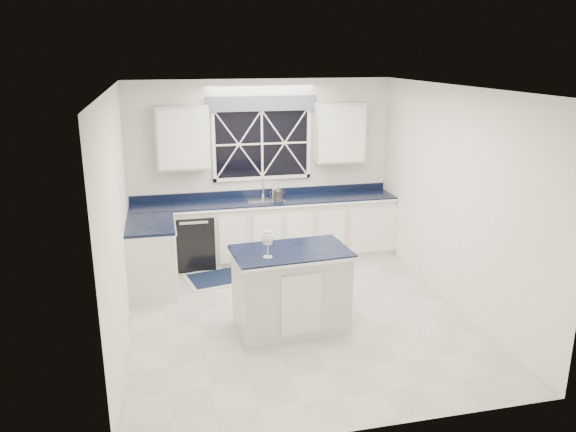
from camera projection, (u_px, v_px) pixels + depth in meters
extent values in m
plane|color=#A6A7A2|center=(297.00, 314.00, 6.86)|extent=(4.50, 4.50, 0.00)
cube|color=white|center=(262.00, 169.00, 8.58)|extent=(4.00, 0.10, 2.70)
cube|color=silver|center=(266.00, 231.00, 8.55)|extent=(3.98, 0.60, 0.90)
cube|color=silver|center=(152.00, 258.00, 7.44)|extent=(0.60, 1.00, 0.90)
cube|color=black|center=(266.00, 201.00, 8.42)|extent=(3.98, 0.64, 0.04)
cube|color=black|center=(193.00, 239.00, 8.33)|extent=(0.60, 0.58, 0.82)
cube|color=black|center=(262.00, 144.00, 8.44)|extent=(1.40, 0.02, 1.00)
cube|color=slate|center=(262.00, 103.00, 8.21)|extent=(1.65, 0.04, 0.22)
cube|color=silver|center=(183.00, 138.00, 8.01)|extent=(0.75, 0.34, 0.90)
cube|color=silver|center=(339.00, 132.00, 8.52)|extent=(0.75, 0.34, 0.90)
cylinder|color=silver|center=(263.00, 195.00, 8.61)|extent=(0.05, 0.05, 0.04)
cylinder|color=silver|center=(263.00, 186.00, 8.57)|extent=(0.02, 0.02, 0.28)
cylinder|color=silver|center=(264.00, 179.00, 8.45)|extent=(0.02, 0.18, 0.02)
cube|color=silver|center=(291.00, 291.00, 6.39)|extent=(1.27, 0.80, 0.92)
cube|color=black|center=(291.00, 252.00, 6.26)|extent=(1.34, 0.87, 0.04)
cube|color=#B7B6B2|center=(227.00, 277.00, 7.97)|extent=(1.26, 0.92, 0.01)
cube|color=black|center=(227.00, 276.00, 7.96)|extent=(1.11, 0.77, 0.01)
cylinder|color=#2C2C2F|center=(278.00, 195.00, 8.48)|extent=(0.19, 0.19, 0.13)
cone|color=#2C2C2F|center=(278.00, 189.00, 8.46)|extent=(0.16, 0.16, 0.05)
torus|color=#2C2C2F|center=(273.00, 194.00, 8.49)|extent=(0.10, 0.04, 0.10)
cylinder|color=#2C2C2F|center=(284.00, 193.00, 8.47)|extent=(0.06, 0.03, 0.08)
cylinder|color=silver|center=(268.00, 257.00, 6.03)|extent=(0.10, 0.10, 0.01)
cylinder|color=silver|center=(268.00, 250.00, 6.00)|extent=(0.02, 0.02, 0.16)
ellipsoid|color=silver|center=(268.00, 238.00, 5.97)|extent=(0.13, 0.13, 0.16)
cylinder|color=#ECD17D|center=(268.00, 241.00, 5.97)|extent=(0.10, 0.10, 0.07)
imported|color=silver|center=(276.00, 189.00, 8.63)|extent=(0.12, 0.12, 0.22)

